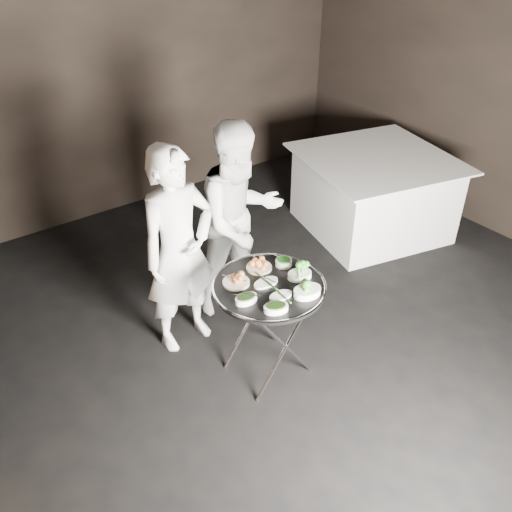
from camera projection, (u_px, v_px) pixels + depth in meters
floor at (325, 395)px, 3.93m from camera, size 6.00×7.00×0.05m
wall_back at (97, 74)px, 5.43m from camera, size 6.00×0.05×3.00m
tray_stand at (268, 325)px, 3.88m from camera, size 0.53×0.45×0.77m
serving_tray at (269, 286)px, 3.68m from camera, size 0.78×0.78×0.04m
potato_plate_a at (236, 280)px, 3.68m from camera, size 0.19×0.19×0.07m
potato_plate_b at (259, 265)px, 3.83m from camera, size 0.18×0.18×0.07m
greens_bowl at (284, 261)px, 3.86m from camera, size 0.13×0.13×0.07m
asparagus_plate_a at (266, 282)px, 3.68m from camera, size 0.19×0.11×0.04m
asparagus_plate_b at (281, 295)px, 3.56m from camera, size 0.18×0.11×0.03m
spinach_bowl_a at (246, 298)px, 3.51m from camera, size 0.17×0.12×0.06m
spinach_bowl_b at (276, 307)px, 3.43m from camera, size 0.19×0.16×0.07m
broccoli_bowl_a at (300, 274)px, 3.73m from camera, size 0.20×0.17×0.07m
broccoli_bowl_b at (307, 290)px, 3.57m from camera, size 0.21×0.17×0.08m
serving_utensils at (265, 274)px, 3.70m from camera, size 0.57×0.41×0.01m
waiter_left at (179, 252)px, 3.96m from camera, size 0.63×0.44×1.65m
waiter_right at (240, 219)px, 4.37m from camera, size 0.82×0.65×1.64m
dining_table at (373, 193)px, 5.64m from camera, size 1.43×1.43×0.81m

